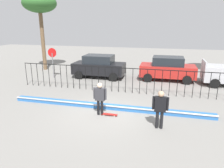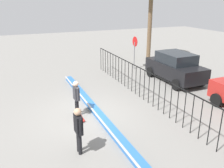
# 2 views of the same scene
# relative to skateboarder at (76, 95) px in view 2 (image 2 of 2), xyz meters

# --- Properties ---
(ground_plane) EXTENTS (60.00, 60.00, 0.00)m
(ground_plane) POSITION_rel_skateboarder_xyz_m (0.13, 0.30, -1.00)
(ground_plane) COLOR gray
(bowl_coping_ledge) EXTENTS (11.00, 0.40, 0.27)m
(bowl_coping_ledge) POSITION_rel_skateboarder_xyz_m (0.13, 0.85, -0.88)
(bowl_coping_ledge) COLOR #2D6BB7
(bowl_coping_ledge) RESTS_ON ground
(perimeter_fence) EXTENTS (14.04, 0.04, 1.67)m
(perimeter_fence) POSITION_rel_skateboarder_xyz_m (0.13, 3.78, 0.04)
(perimeter_fence) COLOR black
(perimeter_fence) RESTS_ON ground
(skateboarder) EXTENTS (0.67, 0.25, 1.67)m
(skateboarder) POSITION_rel_skateboarder_xyz_m (0.00, 0.00, 0.00)
(skateboarder) COLOR black
(skateboarder) RESTS_ON ground
(skateboard) EXTENTS (0.80, 0.20, 0.07)m
(skateboard) POSITION_rel_skateboarder_xyz_m (0.48, 0.02, -0.94)
(skateboard) COLOR #A51E19
(skateboard) RESTS_ON ground
(camera_operator) EXTENTS (0.70, 0.26, 1.72)m
(camera_operator) POSITION_rel_skateboarder_xyz_m (2.92, -0.72, 0.03)
(camera_operator) COLOR black
(camera_operator) RESTS_ON ground
(parked_car_black) EXTENTS (4.30, 2.12, 1.90)m
(parked_car_black) POSITION_rel_skateboarder_xyz_m (-2.32, 7.25, -0.03)
(parked_car_black) COLOR black
(parked_car_black) RESTS_ON ground
(stop_sign) EXTENTS (0.76, 0.07, 2.50)m
(stop_sign) POSITION_rel_skateboarder_xyz_m (-6.02, 6.22, 0.61)
(stop_sign) COLOR slate
(stop_sign) RESTS_ON ground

